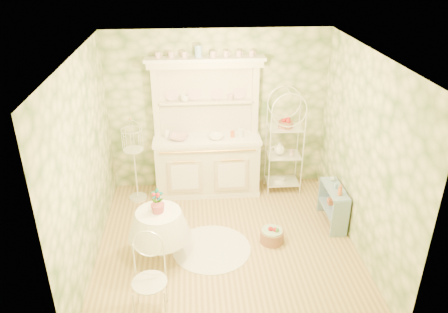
{
  "coord_description": "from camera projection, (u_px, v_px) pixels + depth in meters",
  "views": [
    {
      "loc": [
        -0.44,
        -5.02,
        3.86
      ],
      "look_at": [
        0.0,
        0.5,
        1.15
      ],
      "focal_mm": 35.0,
      "sensor_mm": 36.0,
      "label": 1
    }
  ],
  "objects": [
    {
      "name": "wall_right",
      "position": [
        363.0,
        155.0,
        5.76
      ],
      "size": [
        3.6,
        3.6,
        0.0
      ],
      "primitive_type": "plane",
      "color": "#F3E8B4",
      "rests_on": "floor"
    },
    {
      "name": "birdcage_stand",
      "position": [
        134.0,
        160.0,
        7.03
      ],
      "size": [
        0.34,
        0.34,
        1.43
      ],
      "primitive_type": "cube",
      "rotation": [
        0.0,
        0.0,
        -0.01
      ],
      "color": "white",
      "rests_on": "floor"
    },
    {
      "name": "bottle_glass",
      "position": [
        333.0,
        179.0,
        6.62
      ],
      "size": [
        0.09,
        0.09,
        0.09
      ],
      "primitive_type": "imported",
      "rotation": [
        0.0,
        0.0,
        -0.41
      ],
      "color": "silver",
      "rests_on": "side_shelf"
    },
    {
      "name": "bowl_floral",
      "position": [
        179.0,
        139.0,
        7.05
      ],
      "size": [
        0.37,
        0.37,
        0.07
      ],
      "primitive_type": "imported",
      "rotation": [
        0.0,
        0.0,
        -0.26
      ],
      "color": "white",
      "rests_on": "kitchen_dresser"
    },
    {
      "name": "cup_right",
      "position": [
        230.0,
        99.0,
        7.04
      ],
      "size": [
        0.13,
        0.13,
        0.1
      ],
      "primitive_type": "imported",
      "rotation": [
        0.0,
        0.0,
        0.27
      ],
      "color": "white",
      "rests_on": "kitchen_dresser"
    },
    {
      "name": "floor",
      "position": [
        227.0,
        244.0,
        6.22
      ],
      "size": [
        3.6,
        3.6,
        0.0
      ],
      "primitive_type": "plane",
      "color": "tan",
      "rests_on": "ground"
    },
    {
      "name": "ceiling",
      "position": [
        227.0,
        55.0,
        5.04
      ],
      "size": [
        3.6,
        3.6,
        0.0
      ],
      "primitive_type": "plane",
      "color": "white",
      "rests_on": "floor"
    },
    {
      "name": "round_table",
      "position": [
        160.0,
        237.0,
        5.85
      ],
      "size": [
        0.63,
        0.63,
        0.63
      ],
      "primitive_type": "cylinder",
      "rotation": [
        0.0,
        0.0,
        -0.11
      ],
      "color": "white",
      "rests_on": "floor"
    },
    {
      "name": "bottle_amber",
      "position": [
        340.0,
        191.0,
        6.22
      ],
      "size": [
        0.08,
        0.08,
        0.17
      ],
      "primitive_type": "imported",
      "rotation": [
        0.0,
        0.0,
        0.11
      ],
      "color": "#C7632E",
      "rests_on": "side_shelf"
    },
    {
      "name": "wall_back",
      "position": [
        218.0,
        111.0,
        7.24
      ],
      "size": [
        3.6,
        3.6,
        0.0
      ],
      "primitive_type": "plane",
      "color": "#F3E8B4",
      "rests_on": "floor"
    },
    {
      "name": "wall_front",
      "position": [
        244.0,
        246.0,
        4.02
      ],
      "size": [
        3.6,
        3.6,
        0.0
      ],
      "primitive_type": "plane",
      "color": "#F3E8B4",
      "rests_on": "floor"
    },
    {
      "name": "potted_geranium",
      "position": [
        158.0,
        201.0,
        5.66
      ],
      "size": [
        0.16,
        0.11,
        0.31
      ],
      "primitive_type": "imported",
      "rotation": [
        0.0,
        0.0,
        0.01
      ],
      "color": "#3F7238",
      "rests_on": "round_table"
    },
    {
      "name": "bakers_rack",
      "position": [
        284.0,
        145.0,
        7.27
      ],
      "size": [
        0.53,
        0.39,
        1.69
      ],
      "primitive_type": "cube",
      "rotation": [
        0.0,
        0.0,
        -0.02
      ],
      "color": "white",
      "rests_on": "floor"
    },
    {
      "name": "wall_left",
      "position": [
        85.0,
        165.0,
        5.5
      ],
      "size": [
        3.6,
        3.6,
        0.0
      ],
      "primitive_type": "plane",
      "color": "#F3E8B4",
      "rests_on": "floor"
    },
    {
      "name": "cafe_chair",
      "position": [
        150.0,
        283.0,
        4.88
      ],
      "size": [
        0.46,
        0.46,
        0.88
      ],
      "primitive_type": "cube",
      "rotation": [
        0.0,
        0.0,
        -0.18
      ],
      "color": "white",
      "rests_on": "floor"
    },
    {
      "name": "bowl_white",
      "position": [
        216.0,
        139.0,
        7.07
      ],
      "size": [
        0.32,
        0.32,
        0.08
      ],
      "primitive_type": "imported",
      "rotation": [
        0.0,
        0.0,
        -0.38
      ],
      "color": "white",
      "rests_on": "kitchen_dresser"
    },
    {
      "name": "cup_left",
      "position": [
        185.0,
        100.0,
        6.98
      ],
      "size": [
        0.16,
        0.16,
        0.1
      ],
      "primitive_type": "imported",
      "rotation": [
        0.0,
        0.0,
        -0.24
      ],
      "color": "white",
      "rests_on": "kitchen_dresser"
    },
    {
      "name": "side_shelf",
      "position": [
        333.0,
        206.0,
        6.57
      ],
      "size": [
        0.28,
        0.7,
        0.59
      ],
      "primitive_type": "cube",
      "rotation": [
        0.0,
        0.0,
        0.04
      ],
      "color": "#7A9AB4",
      "rests_on": "floor"
    },
    {
      "name": "bottle_blue",
      "position": [
        336.0,
        186.0,
        6.41
      ],
      "size": [
        0.06,
        0.06,
        0.11
      ],
      "primitive_type": "imported",
      "rotation": [
        0.0,
        0.0,
        0.13
      ],
      "color": "#86ACD8",
      "rests_on": "side_shelf"
    },
    {
      "name": "lace_rug",
      "position": [
        212.0,
        248.0,
        6.13
      ],
      "size": [
        1.3,
        1.3,
        0.01
      ],
      "primitive_type": "cylinder",
      "rotation": [
        0.0,
        0.0,
        -0.2
      ],
      "color": "white",
      "rests_on": "floor"
    },
    {
      "name": "kitchen_dresser",
      "position": [
        207.0,
        130.0,
        7.07
      ],
      "size": [
        1.87,
        0.61,
        2.29
      ],
      "primitive_type": "cube",
      "color": "silver",
      "rests_on": "floor"
    },
    {
      "name": "floor_basket",
      "position": [
        272.0,
        236.0,
        6.24
      ],
      "size": [
        0.31,
        0.31,
        0.2
      ],
      "primitive_type": "cylinder",
      "rotation": [
        0.0,
        0.0,
        0.02
      ],
      "color": "#9D6B4E",
      "rests_on": "floor"
    }
  ]
}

